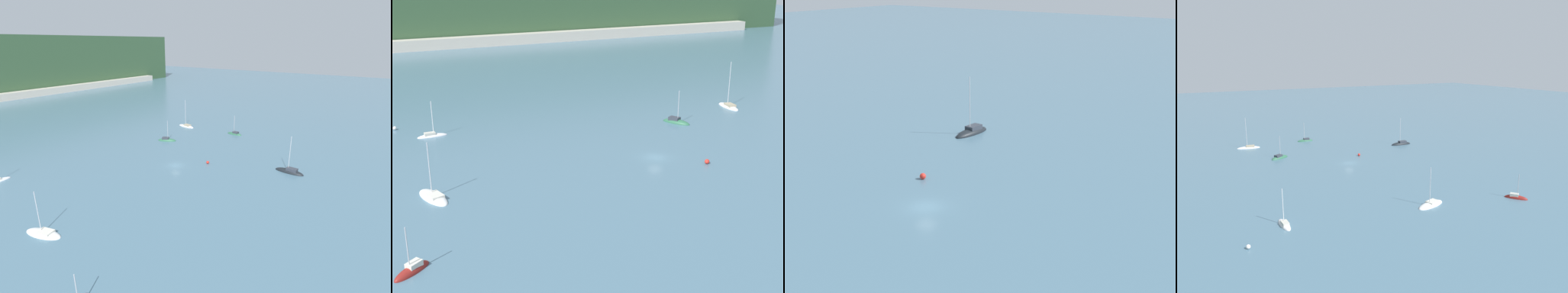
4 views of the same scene
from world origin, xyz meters
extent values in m
plane|color=slate|center=(0.00, 0.00, 0.00)|extent=(600.00, 600.00, 0.00)
cube|color=beige|center=(0.00, 153.36, 2.25)|extent=(303.36, 6.00, 4.49)
ellipsoid|color=silver|center=(36.96, 23.88, 0.00)|extent=(3.81, 8.55, 1.42)
cube|color=tan|center=(36.87, 23.23, 0.70)|extent=(2.27, 3.21, 0.62)
cylinder|color=silver|center=(37.02, 24.29, 5.94)|extent=(0.14, 0.14, 11.09)
ellipsoid|color=silver|center=(-35.60, 31.41, 0.00)|extent=(6.28, 1.85, 1.18)
cube|color=beige|center=(-36.10, 31.40, 0.63)|extent=(2.27, 1.28, 0.61)
cylinder|color=silver|center=(-35.29, 31.41, 3.99)|extent=(0.14, 0.14, 7.33)
ellipsoid|color=white|center=(-41.40, -0.89, 0.00)|extent=(4.91, 8.46, 1.57)
cube|color=silver|center=(-41.22, -1.51, 0.67)|extent=(2.70, 3.31, 0.48)
cylinder|color=silver|center=(-41.50, -0.51, 4.75)|extent=(0.14, 0.14, 8.63)
ellipsoid|color=#2D6647|center=(16.87, 17.69, 0.00)|extent=(5.12, 7.05, 1.76)
cube|color=#333842|center=(16.63, 18.17, 0.89)|extent=(2.53, 2.89, 0.80)
cylinder|color=#B2B2B7|center=(17.03, 17.39, 4.04)|extent=(0.14, 0.14, 7.10)
ellipsoid|color=maroon|center=(-47.74, -21.57, 0.00)|extent=(5.32, 4.44, 1.59)
cube|color=silver|center=(-47.39, -21.32, 0.80)|extent=(2.24, 2.06, 0.73)
cylinder|color=#B2B2B7|center=(-47.96, -21.72, 3.25)|extent=(0.14, 0.14, 5.62)
sphere|color=white|center=(-42.16, 39.76, 0.41)|extent=(0.81, 0.81, 0.81)
sphere|color=red|center=(6.70, -7.03, 0.44)|extent=(0.89, 0.89, 0.89)
camera|label=1|loc=(-64.99, -53.32, 34.92)|focal=28.00mm
camera|label=2|loc=(-53.20, -81.63, 35.15)|focal=50.00mm
camera|label=3|loc=(-41.99, 46.96, 28.36)|focal=50.00mm
camera|label=4|loc=(-106.36, 50.27, 32.86)|focal=35.00mm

